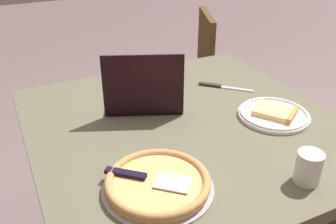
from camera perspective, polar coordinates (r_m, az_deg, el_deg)
The scene contains 7 objects.
dining_table at distance 1.42m, azimuth 2.69°, elevation -4.03°, with size 1.14×1.12×0.77m.
laptop at distance 1.48m, azimuth -3.69°, elevation 2.67°, with size 0.35×0.37×0.25m.
pizza_plate at distance 1.47m, azimuth 15.94°, elevation -0.28°, with size 0.27×0.27×0.04m.
pizza_tray at distance 1.07m, azimuth -1.60°, elevation -10.83°, with size 0.32×0.32×0.04m.
table_knife at distance 1.67m, azimuth 7.98°, elevation 3.90°, with size 0.18×0.19×0.01m.
drink_cup at distance 1.15m, azimuth 20.71°, elevation -7.91°, with size 0.08×0.08×0.10m.
chair_far at distance 2.44m, azimuth 2.88°, elevation 5.84°, with size 0.55×0.55×0.91m.
Camera 1 is at (1.04, -0.58, 1.47)m, focal length 39.81 mm.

